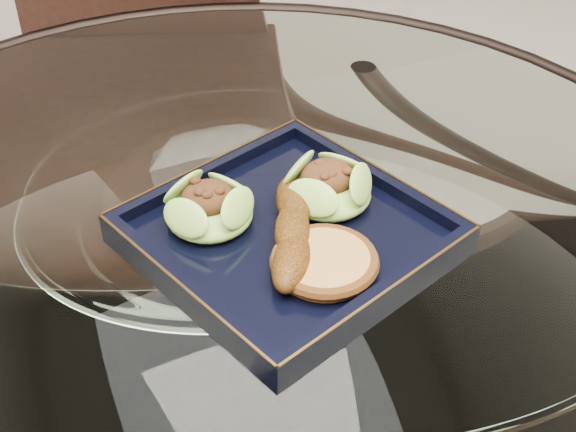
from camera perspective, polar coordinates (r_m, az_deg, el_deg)
name	(u,v)px	position (r m, az deg, el deg)	size (l,w,h in m)	color
dining_table	(240,336)	(0.96, -3.44, -8.52)	(1.13, 1.13, 0.77)	white
dining_chair	(148,155)	(1.38, -9.95, 4.28)	(0.52, 0.52, 0.95)	black
navy_plate	(288,239)	(0.81, 0.00, -1.65)	(0.27, 0.27, 0.02)	black
lettuce_wrap_left	(209,210)	(0.81, -5.63, 0.46)	(0.09, 0.09, 0.03)	#65A630
lettuce_wrap_right	(328,189)	(0.84, 2.85, 1.95)	(0.09, 0.09, 0.03)	#649B2D
roasted_plantain	(292,231)	(0.78, 0.31, -1.07)	(0.16, 0.03, 0.03)	#66390A
crumb_patty	(325,263)	(0.76, 2.62, -3.36)	(0.09, 0.09, 0.02)	gold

